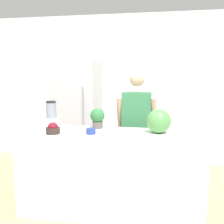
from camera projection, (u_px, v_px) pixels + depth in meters
wall_back at (128, 89)px, 4.47m from camera, size 8.00×0.06×2.60m
counter_island at (111, 171)px, 2.92m from camera, size 2.01×0.80×0.90m
refrigerator at (77, 114)px, 4.29m from camera, size 0.75×0.73×1.78m
person at (136, 127)px, 3.53m from camera, size 0.54×0.26×1.62m
cutting_board at (157, 134)px, 2.83m from camera, size 0.43×0.24×0.01m
watermelon at (159, 121)px, 2.82m from camera, size 0.28×0.28×0.28m
bowl_cherries at (53, 129)px, 2.87m from camera, size 0.16×0.16×0.13m
bowl_cream at (76, 131)px, 2.88m from camera, size 0.17×0.17×0.10m
bowl_small_blue at (91, 131)px, 2.85m from camera, size 0.11×0.11×0.07m
blender at (51, 115)px, 3.21m from camera, size 0.15×0.15×0.34m
potted_plant at (97, 117)px, 3.14m from camera, size 0.18×0.18×0.26m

